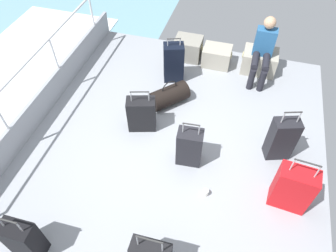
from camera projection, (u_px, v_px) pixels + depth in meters
name	position (u px, v px, depth m)	size (l,w,h in m)	color
ground_plane	(173.00, 146.00, 4.64)	(4.40, 5.20, 0.06)	gray
gunwale_port	(40.00, 106.00, 4.84)	(0.06, 5.20, 0.45)	gray
railing_port	(28.00, 78.00, 4.42)	(0.04, 4.20, 1.02)	silver
cargo_crate_0	(188.00, 48.00, 5.89)	(0.54, 0.42, 0.41)	gray
cargo_crate_1	(217.00, 56.00, 5.77)	(0.55, 0.41, 0.36)	#9E9989
cargo_crate_2	(259.00, 61.00, 5.63)	(0.64, 0.47, 0.40)	#9E9989
passenger_seated	(263.00, 49.00, 5.23)	(0.34, 0.66, 1.10)	#26598C
suitcase_0	(24.00, 239.00, 3.37)	(0.37, 0.22, 0.80)	black
suitcase_1	(189.00, 147.00, 4.21)	(0.36, 0.26, 0.78)	black
suitcase_2	(293.00, 188.00, 3.75)	(0.47, 0.29, 0.90)	red
suitcase_3	(282.00, 139.00, 4.24)	(0.40, 0.32, 0.89)	black
suitcase_4	(174.00, 63.00, 5.36)	(0.41, 0.35, 0.84)	black
suitcase_5	(142.00, 114.00, 4.64)	(0.47, 0.34, 0.75)	black
duffel_bag	(169.00, 96.00, 5.09)	(0.66, 0.68, 0.46)	black
paper_cup	(205.00, 192.00, 4.04)	(0.08, 0.08, 0.10)	white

